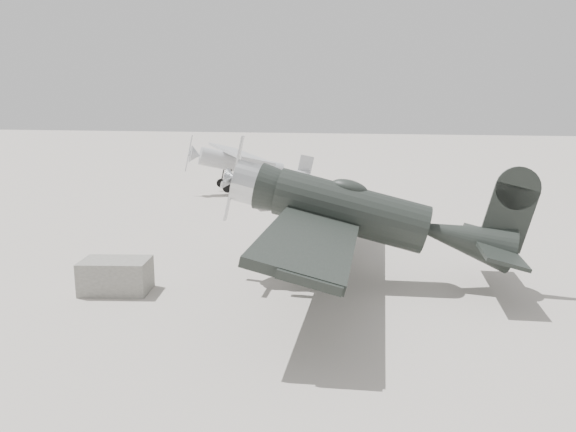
{
  "coord_description": "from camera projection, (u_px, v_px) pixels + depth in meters",
  "views": [
    {
      "loc": [
        2.55,
        -17.01,
        5.16
      ],
      "look_at": [
        -1.28,
        0.71,
        1.5
      ],
      "focal_mm": 35.0,
      "sensor_mm": 36.0,
      "label": 1
    }
  ],
  "objects": [
    {
      "name": "ground",
      "position": [
        323.0,
        268.0,
        17.84
      ],
      "size": [
        160.0,
        160.0,
        0.0
      ],
      "primitive_type": "plane",
      "color": "#9F978D",
      "rests_on": "ground"
    },
    {
      "name": "highwing_monoplane",
      "position": [
        247.0,
        161.0,
        32.55
      ],
      "size": [
        8.02,
        9.91,
        2.96
      ],
      "rotation": [
        0.0,
        0.23,
        0.5
      ],
      "color": "#AEB0B4",
      "rests_on": "ground"
    },
    {
      "name": "lowwing_monoplane",
      "position": [
        364.0,
        215.0,
        15.96
      ],
      "size": [
        8.55,
        11.9,
        3.85
      ],
      "rotation": [
        0.0,
        0.24,
        0.05
      ],
      "color": "black",
      "rests_on": "ground"
    },
    {
      "name": "equipment_block",
      "position": [
        116.0,
        276.0,
        15.52
      ],
      "size": [
        2.02,
        1.46,
        0.92
      ],
      "primitive_type": "cube",
      "rotation": [
        0.0,
        0.0,
        0.18
      ],
      "color": "slate",
      "rests_on": "ground"
    }
  ]
}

